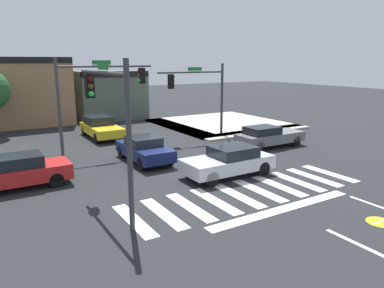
# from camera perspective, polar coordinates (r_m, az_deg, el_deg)

# --- Properties ---
(ground_plane) EXTENTS (120.00, 120.00, 0.00)m
(ground_plane) POSITION_cam_1_polar(r_m,az_deg,el_deg) (18.98, 0.13, -3.61)
(ground_plane) COLOR #232628
(crosswalk_near) EXTENTS (10.87, 3.11, 0.01)m
(crosswalk_near) POSITION_cam_1_polar(r_m,az_deg,el_deg) (15.52, 8.91, -7.62)
(crosswalk_near) COLOR silver
(crosswalk_near) RESTS_ON ground_plane
(bike_detector_marking) EXTENTS (0.91, 0.91, 0.01)m
(bike_detector_marking) POSITION_cam_1_polar(r_m,az_deg,el_deg) (14.29, 27.57, -10.87)
(bike_detector_marking) COLOR yellow
(bike_detector_marking) RESTS_ON ground_plane
(curb_corner_northeast) EXTENTS (10.00, 10.60, 0.15)m
(curb_corner_northeast) POSITION_cam_1_polar(r_m,az_deg,el_deg) (31.21, 4.40, 3.09)
(curb_corner_northeast) COLOR #B2AA9E
(curb_corner_northeast) RESTS_ON ground_plane
(storefront_row) EXTENTS (14.90, 6.38, 5.74)m
(storefront_row) POSITION_cam_1_polar(r_m,az_deg,el_deg) (35.23, -21.17, 7.65)
(storefront_row) COLOR #93704C
(storefront_row) RESTS_ON ground_plane
(traffic_signal_northwest) EXTENTS (5.69, 0.32, 5.60)m
(traffic_signal_northwest) POSITION_cam_1_polar(r_m,az_deg,el_deg) (21.65, -14.68, 8.50)
(traffic_signal_northwest) COLOR #383A3D
(traffic_signal_northwest) RESTS_ON ground_plane
(traffic_signal_northeast) EXTENTS (5.25, 0.32, 5.26)m
(traffic_signal_northeast) POSITION_cam_1_polar(r_m,az_deg,el_deg) (25.37, 1.16, 8.80)
(traffic_signal_northeast) COLOR #383A3D
(traffic_signal_northeast) RESTS_ON ground_plane
(traffic_signal_southwest) EXTENTS (0.32, 5.07, 5.52)m
(traffic_signal_southwest) POSITION_cam_1_polar(r_m,az_deg,el_deg) (13.09, -13.06, 5.48)
(traffic_signal_southwest) COLOR #383A3D
(traffic_signal_southwest) RESTS_ON ground_plane
(car_navy) EXTENTS (1.81, 4.16, 1.40)m
(car_navy) POSITION_cam_1_polar(r_m,az_deg,el_deg) (19.91, -7.56, -0.80)
(car_navy) COLOR #141E4C
(car_navy) RESTS_ON ground_plane
(car_silver) EXTENTS (4.44, 1.93, 1.44)m
(car_silver) POSITION_cam_1_polar(r_m,az_deg,el_deg) (17.41, 5.83, -2.69)
(car_silver) COLOR #B7BABF
(car_silver) RESTS_ON ground_plane
(car_red) EXTENTS (4.68, 1.72, 1.47)m
(car_red) POSITION_cam_1_polar(r_m,az_deg,el_deg) (17.41, -26.27, -4.02)
(car_red) COLOR red
(car_red) RESTS_ON ground_plane
(car_gray) EXTENTS (4.61, 1.72, 1.39)m
(car_gray) POSITION_cam_1_polar(r_m,az_deg,el_deg) (23.63, 12.00, 1.22)
(car_gray) COLOR slate
(car_gray) RESTS_ON ground_plane
(car_yellow) EXTENTS (1.95, 4.61, 1.50)m
(car_yellow) POSITION_cam_1_polar(r_m,az_deg,el_deg) (26.89, -14.21, 2.64)
(car_yellow) COLOR gold
(car_yellow) RESTS_ON ground_plane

